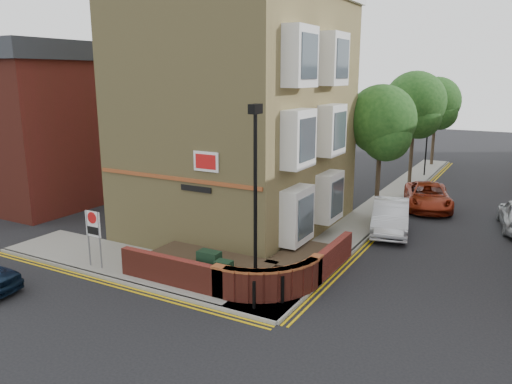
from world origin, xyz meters
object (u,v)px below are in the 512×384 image
(lamppost, at_px, (255,202))
(silver_car_near, at_px, (390,216))
(zone_sign, at_px, (93,229))
(utility_cabinet_large, at_px, (209,268))

(lamppost, height_order, silver_car_near, lamppost)
(zone_sign, relative_size, silver_car_near, 0.48)
(lamppost, distance_m, zone_sign, 6.85)
(lamppost, height_order, utility_cabinet_large, lamppost)
(lamppost, xyz_separation_m, zone_sign, (-6.60, -0.70, -1.70))
(lamppost, bearing_deg, utility_cabinet_large, 176.99)
(utility_cabinet_large, distance_m, zone_sign, 4.86)
(lamppost, relative_size, silver_car_near, 1.37)
(zone_sign, bearing_deg, utility_cabinet_large, 9.69)
(lamppost, bearing_deg, silver_car_near, 78.09)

